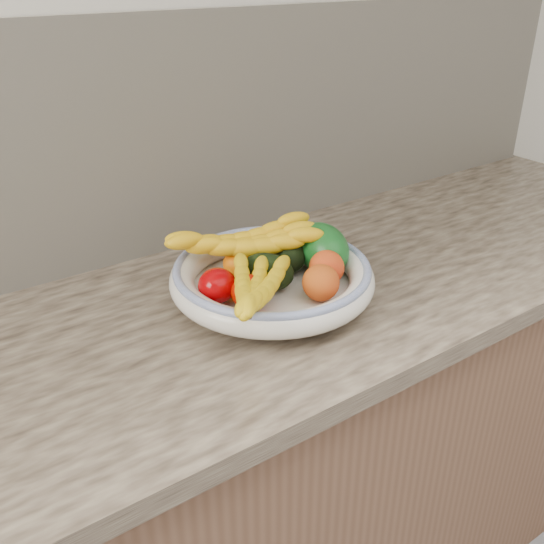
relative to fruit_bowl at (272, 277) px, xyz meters
The scene contains 14 objects.
kitchen_counter 0.49m from the fruit_bowl, 90.00° to the left, with size 2.44×0.66×1.40m.
fruit_bowl is the anchor object (origin of this frame).
clementine_back_left 0.08m from the fruit_bowl, 110.14° to the left, with size 0.06×0.06×0.05m, color orange.
clementine_back_right 0.12m from the fruit_bowl, 77.97° to the left, with size 0.05×0.05×0.05m, color #FF6005.
clementine_back_mid 0.06m from the fruit_bowl, 96.36° to the left, with size 0.05×0.05×0.04m, color #EB4F04.
tomato_left 0.11m from the fruit_bowl, behind, with size 0.07×0.07×0.06m, color #A20003.
tomato_near_left 0.09m from the fruit_bowl, 150.20° to the right, with size 0.07×0.07×0.06m, color #C31200.
avocado_center 0.02m from the fruit_bowl, behind, with size 0.07×0.10×0.07m, color black.
avocado_right 0.08m from the fruit_bowl, 28.55° to the left, with size 0.07×0.10×0.07m, color black.
green_mango 0.13m from the fruit_bowl, ahead, with size 0.09×0.14×0.10m, color #0F5118.
peach_front 0.10m from the fruit_bowl, 65.81° to the right, with size 0.07×0.07×0.07m, color orange.
peach_right 0.11m from the fruit_bowl, 33.66° to the right, with size 0.07×0.07×0.07m, color orange.
banana_bunch_back 0.09m from the fruit_bowl, 99.65° to the left, with size 0.32×0.12×0.09m, color yellow, non-canonical shape.
banana_bunch_front 0.13m from the fruit_bowl, 138.63° to the right, with size 0.26×0.11×0.07m, color yellow, non-canonical shape.
Camera 1 is at (-0.58, 0.82, 1.49)m, focal length 40.00 mm.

